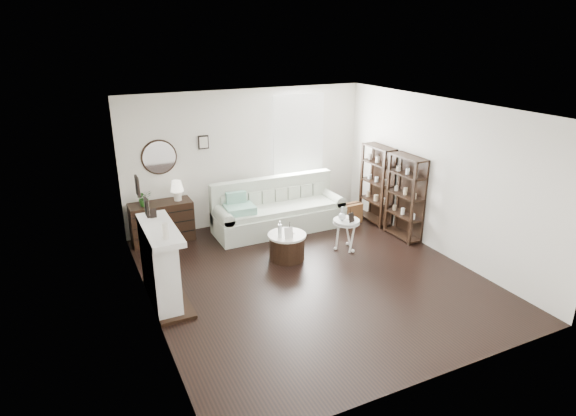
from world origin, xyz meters
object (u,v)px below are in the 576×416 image
sofa (278,213)px  pedestal_table (346,222)px  drum_table (287,246)px  dresser (162,222)px

sofa → pedestal_table: bearing=-64.3°
sofa → drum_table: 1.40m
sofa → drum_table: (-0.43, -1.32, -0.10)m
sofa → pedestal_table: sofa is taller
drum_table → pedestal_table: (1.12, -0.11, 0.29)m
sofa → drum_table: bearing=-108.0°
sofa → dresser: bearing=170.0°
sofa → drum_table: size_ratio=3.89×
pedestal_table → sofa: bearing=115.7°
dresser → drum_table: size_ratio=1.71×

